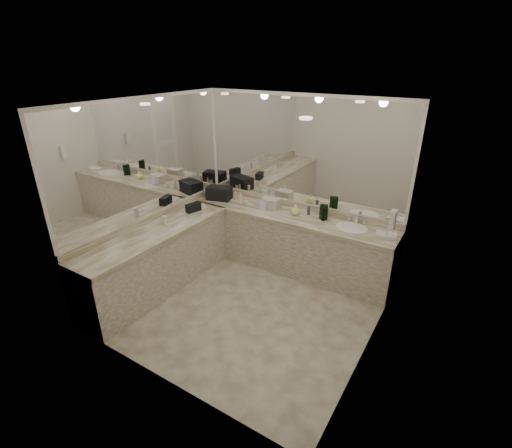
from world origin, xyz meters
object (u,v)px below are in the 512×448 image
Objects in this scene: hand_towel at (386,235)px; soap_bottle_a at (241,198)px; soap_bottle_b at (263,204)px; wall_phone at (393,220)px; sink at (351,229)px; soap_bottle_c at (295,210)px; cream_cosmetic_case at (270,203)px; black_toiletry_bag at (219,193)px.

soap_bottle_a reaches higher than hand_towel.
soap_bottle_a is at bearing 174.01° from soap_bottle_b.
soap_bottle_b is (-1.85, -0.06, 0.08)m from hand_towel.
wall_phone is 2.06m from soap_bottle_b.
hand_towel is 1.36× the size of soap_bottle_b.
sink is at bearing 2.83° from soap_bottle_b.
hand_towel is 2.30m from soap_bottle_a.
sink is at bearing -1.46° from soap_bottle_c.
cream_cosmetic_case is 0.45m from soap_bottle_c.
black_toiletry_bag is at bearing -177.98° from cream_cosmetic_case.
black_toiletry_bag is at bearing 170.86° from wall_phone.
hand_towel is (2.70, 0.03, -0.09)m from black_toiletry_bag.
soap_bottle_a reaches higher than soap_bottle_c.
hand_towel is at bearing 0.63° from black_toiletry_bag.
soap_bottle_a is (-2.30, -0.01, 0.07)m from hand_towel.
wall_phone reaches higher than soap_bottle_b.
soap_bottle_a is at bearing -179.32° from sink.
soap_bottle_c reaches higher than hand_towel.
sink is 2.30× the size of soap_bottle_a.
soap_bottle_c is (-1.34, 0.04, 0.06)m from hand_towel.
wall_phone is at bearing -11.14° from soap_bottle_a.
cream_cosmetic_case is 0.15m from soap_bottle_b.
soap_bottle_c is (-0.87, 0.02, 0.09)m from sink.
hand_towel is at bearing 105.54° from wall_phone.
soap_bottle_c is (-1.48, 0.52, -0.37)m from wall_phone.
soap_bottle_c is at bearing -10.07° from cream_cosmetic_case.
wall_phone reaches higher than soap_bottle_c.
cream_cosmetic_case is (-1.32, 0.06, 0.08)m from sink.
sink is 1.65× the size of cream_cosmetic_case.
soap_bottle_b is 1.20× the size of soap_bottle_c.
soap_bottle_c is at bearing 2.63° from soap_bottle_a.
soap_bottle_a is 0.45m from soap_bottle_b.
black_toiletry_bag is 1.36m from soap_bottle_c.
sink is at bearing 140.43° from wall_phone.
soap_bottle_a is at bearing 3.00° from black_toiletry_bag.
cream_cosmetic_case is (-1.93, 0.56, -0.37)m from wall_phone.
black_toiletry_bag is (-2.24, -0.04, 0.12)m from sink.
soap_bottle_c is at bearing 10.12° from soap_bottle_b.
black_toiletry_bag is 2.02× the size of soap_bottle_a.
soap_bottle_a is 0.95m from soap_bottle_c.
soap_bottle_c is at bearing 178.50° from hand_towel.
soap_bottle_b is at bearing -169.88° from soap_bottle_c.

